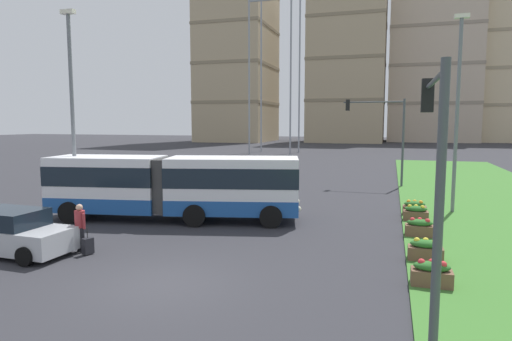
{
  "coord_description": "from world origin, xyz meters",
  "views": [
    {
      "loc": [
        6.16,
        -10.8,
        4.63
      ],
      "look_at": [
        -0.33,
        10.25,
        2.2
      ],
      "focal_mm": 30.82,
      "sensor_mm": 36.0,
      "label": 1
    }
  ],
  "objects_px": {
    "flower_planter_3": "(416,213)",
    "traffic_light_near_right": "(434,158)",
    "flower_planter_0": "(432,273)",
    "streetlight_median": "(457,107)",
    "apartment_tower_west": "(237,30)",
    "pedestrian_crossing": "(80,224)",
    "flower_planter_1": "(425,250)",
    "flower_planter_4": "(414,208)",
    "apartment_tower_westcentre": "(348,64)",
    "apartment_tower_centre": "(433,51)",
    "rolling_suitcase": "(88,246)",
    "flower_planter_2": "(420,227)",
    "streetlight_left": "(72,106)",
    "car_grey_wagon": "(212,176)",
    "apartment_tower_eastcentre": "(495,56)",
    "traffic_light_far_right": "(383,127)",
    "articulated_bus": "(174,185)",
    "car_silver_hatch": "(11,233)"
  },
  "relations": [
    {
      "from": "flower_planter_3",
      "to": "traffic_light_near_right",
      "type": "distance_m",
      "value": 12.71
    },
    {
      "from": "flower_planter_0",
      "to": "apartment_tower_westcentre",
      "type": "distance_m",
      "value": 96.21
    },
    {
      "from": "apartment_tower_westcentre",
      "to": "flower_planter_3",
      "type": "bearing_deg",
      "value": -82.31
    },
    {
      "from": "pedestrian_crossing",
      "to": "flower_planter_1",
      "type": "bearing_deg",
      "value": 11.53
    },
    {
      "from": "car_grey_wagon",
      "to": "flower_planter_3",
      "type": "bearing_deg",
      "value": -29.51
    },
    {
      "from": "flower_planter_1",
      "to": "apartment_tower_westcentre",
      "type": "xyz_separation_m",
      "value": [
        -11.52,
        91.46,
        17.82
      ]
    },
    {
      "from": "car_grey_wagon",
      "to": "rolling_suitcase",
      "type": "height_order",
      "value": "car_grey_wagon"
    },
    {
      "from": "flower_planter_3",
      "to": "traffic_light_far_right",
      "type": "height_order",
      "value": "traffic_light_far_right"
    },
    {
      "from": "flower_planter_0",
      "to": "flower_planter_2",
      "type": "bearing_deg",
      "value": 90.0
    },
    {
      "from": "flower_planter_3",
      "to": "flower_planter_2",
      "type": "bearing_deg",
      "value": -90.0
    },
    {
      "from": "apartment_tower_eastcentre",
      "to": "car_grey_wagon",
      "type": "bearing_deg",
      "value": -111.42
    },
    {
      "from": "pedestrian_crossing",
      "to": "flower_planter_3",
      "type": "xyz_separation_m",
      "value": [
        11.71,
        8.57,
        -0.58
      ]
    },
    {
      "from": "streetlight_left",
      "to": "car_grey_wagon",
      "type": "bearing_deg",
      "value": 77.7
    },
    {
      "from": "articulated_bus",
      "to": "traffic_light_far_right",
      "type": "distance_m",
      "value": 17.22
    },
    {
      "from": "flower_planter_4",
      "to": "apartment_tower_eastcentre",
      "type": "xyz_separation_m",
      "value": [
        21.76,
        95.9,
        19.96
      ]
    },
    {
      "from": "flower_planter_4",
      "to": "apartment_tower_eastcentre",
      "type": "height_order",
      "value": "apartment_tower_eastcentre"
    },
    {
      "from": "pedestrian_crossing",
      "to": "streetlight_left",
      "type": "bearing_deg",
      "value": 130.42
    },
    {
      "from": "articulated_bus",
      "to": "pedestrian_crossing",
      "type": "xyz_separation_m",
      "value": [
        -0.74,
        -5.68,
        -0.65
      ]
    },
    {
      "from": "traffic_light_near_right",
      "to": "flower_planter_4",
      "type": "bearing_deg",
      "value": 88.3
    },
    {
      "from": "articulated_bus",
      "to": "traffic_light_near_right",
      "type": "xyz_separation_m",
      "value": [
        10.57,
        -9.32,
        2.28
      ]
    },
    {
      "from": "rolling_suitcase",
      "to": "traffic_light_far_right",
      "type": "xyz_separation_m",
      "value": [
        9.49,
        20.2,
        4.0
      ]
    },
    {
      "from": "apartment_tower_west",
      "to": "apartment_tower_centre",
      "type": "height_order",
      "value": "apartment_tower_west"
    },
    {
      "from": "articulated_bus",
      "to": "traffic_light_far_right",
      "type": "bearing_deg",
      "value": 57.3
    },
    {
      "from": "flower_planter_4",
      "to": "apartment_tower_westcentre",
      "type": "height_order",
      "value": "apartment_tower_westcentre"
    },
    {
      "from": "flower_planter_2",
      "to": "apartment_tower_eastcentre",
      "type": "xyz_separation_m",
      "value": [
        21.76,
        100.14,
        19.96
      ]
    },
    {
      "from": "apartment_tower_centre",
      "to": "rolling_suitcase",
      "type": "bearing_deg",
      "value": -100.52
    },
    {
      "from": "traffic_light_near_right",
      "to": "apartment_tower_westcentre",
      "type": "bearing_deg",
      "value": 96.51
    },
    {
      "from": "traffic_light_far_right",
      "to": "streetlight_median",
      "type": "height_order",
      "value": "streetlight_median"
    },
    {
      "from": "traffic_light_far_right",
      "to": "flower_planter_2",
      "type": "bearing_deg",
      "value": -82.96
    },
    {
      "from": "car_grey_wagon",
      "to": "flower_planter_4",
      "type": "height_order",
      "value": "car_grey_wagon"
    },
    {
      "from": "flower_planter_2",
      "to": "apartment_tower_centre",
      "type": "bearing_deg",
      "value": 85.41
    },
    {
      "from": "car_silver_hatch",
      "to": "flower_planter_0",
      "type": "relative_size",
      "value": 4.04
    },
    {
      "from": "car_grey_wagon",
      "to": "flower_planter_4",
      "type": "bearing_deg",
      "value": -25.13
    },
    {
      "from": "flower_planter_2",
      "to": "apartment_tower_west",
      "type": "xyz_separation_m",
      "value": [
        -37.36,
        83.81,
        26.12
      ]
    },
    {
      "from": "traffic_light_near_right",
      "to": "apartment_tower_centre",
      "type": "xyz_separation_m",
      "value": [
        8.14,
        105.79,
        17.61
      ]
    },
    {
      "from": "flower_planter_2",
      "to": "streetlight_median",
      "type": "relative_size",
      "value": 0.11
    },
    {
      "from": "flower_planter_3",
      "to": "apartment_tower_centre",
      "type": "bearing_deg",
      "value": 85.27
    },
    {
      "from": "traffic_light_near_right",
      "to": "streetlight_left",
      "type": "height_order",
      "value": "streetlight_left"
    },
    {
      "from": "flower_planter_4",
      "to": "apartment_tower_westcentre",
      "type": "distance_m",
      "value": 86.61
    },
    {
      "from": "car_silver_hatch",
      "to": "pedestrian_crossing",
      "type": "xyz_separation_m",
      "value": [
        2.19,
        0.9,
        0.25
      ]
    },
    {
      "from": "flower_planter_0",
      "to": "streetlight_median",
      "type": "relative_size",
      "value": 0.11
    },
    {
      "from": "flower_planter_0",
      "to": "streetlight_median",
      "type": "height_order",
      "value": "streetlight_median"
    },
    {
      "from": "flower_planter_0",
      "to": "apartment_tower_west",
      "type": "xyz_separation_m",
      "value": [
        -37.36,
        89.43,
        26.12
      ]
    },
    {
      "from": "articulated_bus",
      "to": "streetlight_median",
      "type": "height_order",
      "value": "streetlight_median"
    },
    {
      "from": "flower_planter_1",
      "to": "flower_planter_4",
      "type": "xyz_separation_m",
      "value": [
        0.0,
        7.48,
        0.0
      ]
    },
    {
      "from": "car_grey_wagon",
      "to": "apartment_tower_westcentre",
      "type": "bearing_deg",
      "value": 88.61
    },
    {
      "from": "car_grey_wagon",
      "to": "rolling_suitcase",
      "type": "distance_m",
      "value": 16.5
    },
    {
      "from": "streetlight_left",
      "to": "apartment_tower_westcentre",
      "type": "xyz_separation_m",
      "value": [
        4.34,
        88.98,
        12.86
      ]
    },
    {
      "from": "flower_planter_0",
      "to": "streetlight_median",
      "type": "bearing_deg",
      "value": 80.43
    },
    {
      "from": "flower_planter_4",
      "to": "apartment_tower_centre",
      "type": "bearing_deg",
      "value": 85.2
    }
  ]
}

